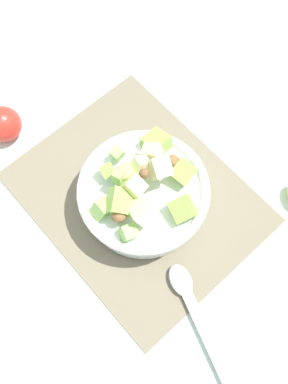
% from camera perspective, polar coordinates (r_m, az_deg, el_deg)
% --- Properties ---
extents(ground_plane, '(2.40, 2.40, 0.00)m').
position_cam_1_polar(ground_plane, '(0.78, -0.84, -0.74)').
color(ground_plane, silver).
extents(placemat, '(0.42, 0.33, 0.01)m').
position_cam_1_polar(placemat, '(0.78, -0.84, -0.67)').
color(placemat, '#756B56').
rests_on(placemat, ground_plane).
extents(salad_bowl, '(0.22, 0.22, 0.13)m').
position_cam_1_polar(salad_bowl, '(0.73, 0.02, -0.20)').
color(salad_bowl, white).
rests_on(salad_bowl, placemat).
extents(serving_spoon, '(0.23, 0.10, 0.01)m').
position_cam_1_polar(serving_spoon, '(0.73, 6.69, -15.23)').
color(serving_spoon, '#B7B7BC').
rests_on(serving_spoon, placemat).
extents(whole_apple, '(0.07, 0.07, 0.08)m').
position_cam_1_polar(whole_apple, '(0.85, -18.11, 8.56)').
color(whole_apple, red).
rests_on(whole_apple, ground_plane).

